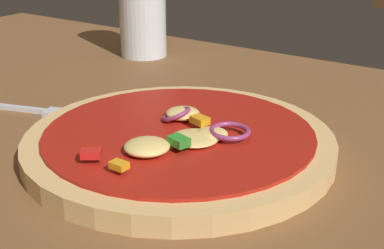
% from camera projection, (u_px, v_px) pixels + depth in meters
% --- Properties ---
extents(dining_table, '(1.31, 0.80, 0.03)m').
position_uv_depth(dining_table, '(148.00, 177.00, 0.46)').
color(dining_table, brown).
rests_on(dining_table, ground).
extents(pizza, '(0.27, 0.27, 0.03)m').
position_uv_depth(pizza, '(179.00, 142.00, 0.47)').
color(pizza, tan).
rests_on(pizza, dining_table).
extents(fork, '(0.18, 0.07, 0.00)m').
position_uv_depth(fork, '(18.00, 108.00, 0.58)').
color(fork, silver).
rests_on(fork, dining_table).
extents(beer_glass, '(0.07, 0.07, 0.14)m').
position_uv_depth(beer_glass, '(143.00, 10.00, 0.77)').
color(beer_glass, silver).
rests_on(beer_glass, dining_table).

